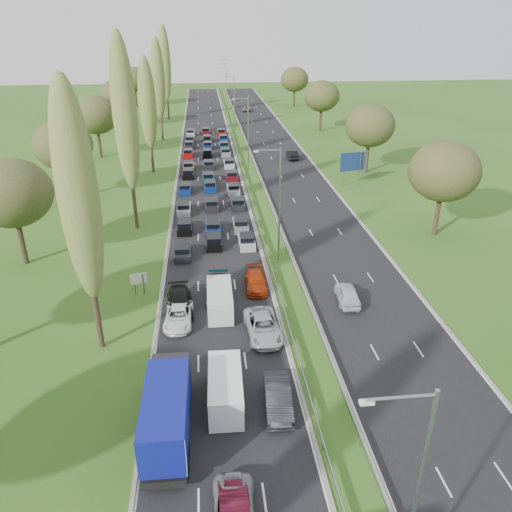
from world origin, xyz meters
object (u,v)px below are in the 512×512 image
near_car_2 (179,316)px  info_sign (139,281)px  blue_lorry (168,409)px  direction_sign (353,163)px  white_van_rear (220,298)px  near_car_3 (180,302)px  white_van_front (225,387)px

near_car_2 → info_sign: bearing=127.6°
near_car_2 → blue_lorry: 12.58m
near_car_2 → direction_sign: size_ratio=0.94×
white_van_rear → info_sign: (-7.31, 3.57, 0.25)m
near_car_3 → white_van_rear: 3.52m
near_car_2 → near_car_3: 2.10m
near_car_3 → info_sign: 5.10m
blue_lorry → info_sign: (-3.65, 17.94, -0.63)m
direction_sign → near_car_3: bearing=-126.3°
white_van_rear → info_sign: white_van_rear is taller
info_sign → near_car_2: bearing=-55.1°
near_car_2 → info_sign: 6.66m
near_car_2 → near_car_3: (0.03, 2.10, 0.10)m
near_car_3 → direction_sign: (24.99, 34.02, 2.78)m
white_van_front → info_sign: (-7.22, 15.26, 0.21)m
blue_lorry → white_van_rear: (3.66, 14.37, -0.88)m
near_car_2 → blue_lorry: blue_lorry is taller
white_van_front → info_sign: white_van_front is taller
direction_sign → info_sign: bearing=-133.2°
near_car_3 → blue_lorry: size_ratio=0.58×
near_car_3 → white_van_rear: white_van_rear is taller
blue_lorry → white_van_rear: blue_lorry is taller
near_car_3 → blue_lorry: blue_lorry is taller
info_sign → near_car_3: bearing=-41.2°
near_car_2 → info_sign: size_ratio=2.32×
near_car_3 → white_van_front: bearing=-78.2°
near_car_2 → direction_sign: 44.03m
white_van_rear → info_sign: size_ratio=2.60×
info_sign → blue_lorry: bearing=-78.5°
direction_sign → near_car_2: bearing=-124.7°
info_sign → white_van_rear: bearing=-26.0°
near_car_2 → white_van_front: 10.41m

